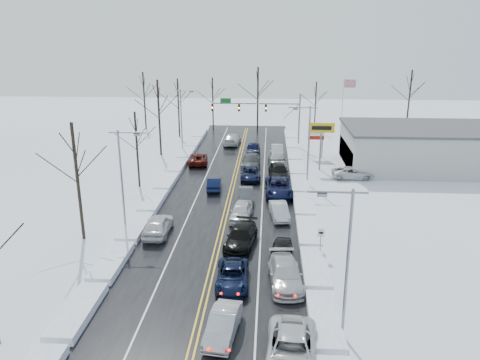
# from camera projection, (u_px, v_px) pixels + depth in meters

# --- Properties ---
(ground) EXTENTS (160.00, 160.00, 0.00)m
(ground) POSITION_uv_depth(u_px,v_px,m) (225.00, 215.00, 44.75)
(ground) COLOR white
(ground) RESTS_ON ground
(road_surface) EXTENTS (14.00, 84.00, 0.01)m
(road_surface) POSITION_uv_depth(u_px,v_px,m) (227.00, 208.00, 46.65)
(road_surface) COLOR black
(road_surface) RESTS_ON ground
(snow_bank_left) EXTENTS (1.87, 72.00, 0.56)m
(snow_bank_left) POSITION_uv_depth(u_px,v_px,m) (152.00, 206.00, 47.11)
(snow_bank_left) COLOR white
(snow_bank_left) RESTS_ON ground
(snow_bank_right) EXTENTS (1.87, 72.00, 0.56)m
(snow_bank_right) POSITION_uv_depth(u_px,v_px,m) (304.00, 209.00, 46.20)
(snow_bank_right) COLOR white
(snow_bank_right) RESTS_ON ground
(traffic_signal_mast) EXTENTS (13.28, 0.39, 8.00)m
(traffic_signal_mast) POSITION_uv_depth(u_px,v_px,m) (265.00, 111.00, 69.46)
(traffic_signal_mast) COLOR slate
(traffic_signal_mast) RESTS_ON ground
(tires_plus_sign) EXTENTS (3.20, 0.34, 6.00)m
(tires_plus_sign) POSITION_uv_depth(u_px,v_px,m) (321.00, 131.00, 57.79)
(tires_plus_sign) COLOR slate
(tires_plus_sign) RESTS_ON ground
(used_vehicles_sign) EXTENTS (2.20, 0.22, 4.65)m
(used_vehicles_sign) POSITION_uv_depth(u_px,v_px,m) (316.00, 134.00, 64.01)
(used_vehicles_sign) COLOR slate
(used_vehicles_sign) RESTS_ON ground
(speed_limit_sign) EXTENTS (0.55, 0.09, 2.35)m
(speed_limit_sign) POSITION_uv_depth(u_px,v_px,m) (321.00, 237.00, 36.16)
(speed_limit_sign) COLOR slate
(speed_limit_sign) RESTS_ON ground
(flagpole) EXTENTS (1.87, 1.20, 10.00)m
(flagpole) POSITION_uv_depth(u_px,v_px,m) (343.00, 106.00, 70.53)
(flagpole) COLOR silver
(flagpole) RESTS_ON ground
(dealership_building) EXTENTS (20.40, 12.40, 5.30)m
(dealership_building) POSITION_uv_depth(u_px,v_px,m) (425.00, 147.00, 59.60)
(dealership_building) COLOR #A2A29E
(dealership_building) RESTS_ON ground
(streetlight_se) EXTENTS (3.20, 0.25, 9.00)m
(streetlight_se) POSITION_uv_depth(u_px,v_px,m) (345.00, 253.00, 25.53)
(streetlight_se) COLOR slate
(streetlight_se) RESTS_ON ground
(streetlight_ne) EXTENTS (3.20, 0.25, 9.00)m
(streetlight_ne) POSITION_uv_depth(u_px,v_px,m) (307.00, 139.00, 52.13)
(streetlight_ne) COLOR slate
(streetlight_ne) RESTS_ON ground
(streetlight_sw) EXTENTS (3.20, 0.25, 9.00)m
(streetlight_sw) POSITION_uv_depth(u_px,v_px,m) (123.00, 173.00, 39.83)
(streetlight_sw) COLOR slate
(streetlight_sw) RESTS_ON ground
(streetlight_nw) EXTENTS (3.20, 0.25, 9.00)m
(streetlight_nw) POSITION_uv_depth(u_px,v_px,m) (183.00, 116.00, 66.43)
(streetlight_nw) COLOR slate
(streetlight_nw) RESTS_ON ground
(tree_left_b) EXTENTS (4.00, 4.00, 10.00)m
(tree_left_b) POSITION_uv_depth(u_px,v_px,m) (75.00, 159.00, 37.61)
(tree_left_b) COLOR #2D231C
(tree_left_b) RESTS_ON ground
(tree_left_c) EXTENTS (3.40, 3.40, 8.50)m
(tree_left_c) POSITION_uv_depth(u_px,v_px,m) (136.00, 135.00, 51.17)
(tree_left_c) COLOR #2D231C
(tree_left_c) RESTS_ON ground
(tree_left_d) EXTENTS (4.20, 4.20, 10.50)m
(tree_left_d) POSITION_uv_depth(u_px,v_px,m) (158.00, 103.00, 64.08)
(tree_left_d) COLOR #2D231C
(tree_left_d) RESTS_ON ground
(tree_left_e) EXTENTS (3.80, 3.80, 9.50)m
(tree_left_e) POSITION_uv_depth(u_px,v_px,m) (178.00, 96.00, 75.67)
(tree_left_e) COLOR #2D231C
(tree_left_e) RESTS_ON ground
(tree_far_a) EXTENTS (4.00, 4.00, 10.00)m
(tree_far_a) POSITION_uv_depth(u_px,v_px,m) (144.00, 89.00, 81.70)
(tree_far_a) COLOR #2D231C
(tree_far_a) RESTS_ON ground
(tree_far_b) EXTENTS (3.60, 3.60, 9.00)m
(tree_far_b) POSITION_uv_depth(u_px,v_px,m) (213.00, 93.00, 82.14)
(tree_far_b) COLOR #2D231C
(tree_far_b) RESTS_ON ground
(tree_far_c) EXTENTS (4.40, 4.40, 11.00)m
(tree_far_c) POSITION_uv_depth(u_px,v_px,m) (258.00, 87.00, 79.33)
(tree_far_c) COLOR #2D231C
(tree_far_c) RESTS_ON ground
(tree_far_d) EXTENTS (3.40, 3.40, 8.50)m
(tree_far_d) POSITION_uv_depth(u_px,v_px,m) (316.00, 97.00, 80.69)
(tree_far_d) COLOR #2D231C
(tree_far_d) RESTS_ON ground
(tree_far_e) EXTENTS (4.20, 4.20, 10.50)m
(tree_far_e) POSITION_uv_depth(u_px,v_px,m) (410.00, 89.00, 79.77)
(tree_far_e) COLOR #2D231C
(tree_far_e) RESTS_ON ground
(queued_car_1) EXTENTS (2.07, 4.57, 1.45)m
(queued_car_1) POSITION_uv_depth(u_px,v_px,m) (223.00, 335.00, 27.16)
(queued_car_1) COLOR #AAAEB3
(queued_car_1) RESTS_ON ground
(queued_car_2) EXTENTS (2.43, 4.94, 1.35)m
(queued_car_2) POSITION_uv_depth(u_px,v_px,m) (233.00, 284.00, 32.57)
(queued_car_2) COLOR black
(queued_car_2) RESTS_ON ground
(queued_car_3) EXTENTS (2.90, 5.62, 1.56)m
(queued_car_3) POSITION_uv_depth(u_px,v_px,m) (241.00, 245.00, 38.47)
(queued_car_3) COLOR black
(queued_car_3) RESTS_ON ground
(queued_car_4) EXTENTS (2.21, 4.70, 1.55)m
(queued_car_4) POSITION_uv_depth(u_px,v_px,m) (241.00, 219.00, 43.81)
(queued_car_4) COLOR silver
(queued_car_4) RESTS_ON ground
(queued_car_5) EXTENTS (1.88, 4.31, 1.38)m
(queued_car_5) POSITION_uv_depth(u_px,v_px,m) (246.00, 201.00, 48.38)
(queued_car_5) COLOR #404345
(queued_car_5) RESTS_ON ground
(queued_car_6) EXTENTS (2.48, 5.09, 1.39)m
(queued_car_6) POSITION_uv_depth(u_px,v_px,m) (250.00, 179.00, 55.56)
(queued_car_6) COLOR black
(queued_car_6) RESTS_ON ground
(queued_car_7) EXTENTS (2.46, 5.66, 1.62)m
(queued_car_7) POSITION_uv_depth(u_px,v_px,m) (251.00, 167.00, 60.41)
(queued_car_7) COLOR #3C3E40
(queued_car_7) RESTS_ON ground
(queued_car_8) EXTENTS (1.89, 4.69, 1.60)m
(queued_car_8) POSITION_uv_depth(u_px,v_px,m) (253.00, 154.00, 66.87)
(queued_car_8) COLOR black
(queued_car_8) RESTS_ON ground
(queued_car_11) EXTENTS (2.66, 5.57, 1.57)m
(queued_car_11) POSITION_uv_depth(u_px,v_px,m) (285.00, 284.00, 32.62)
(queued_car_11) COLOR #B9B9BB
(queued_car_11) RESTS_ON ground
(queued_car_12) EXTENTS (2.12, 4.15, 1.35)m
(queued_car_12) POSITION_uv_depth(u_px,v_px,m) (281.00, 259.00, 36.22)
(queued_car_12) COLOR black
(queued_car_12) RESTS_ON ground
(queued_car_13) EXTENTS (2.06, 4.45, 1.41)m
(queued_car_13) POSITION_uv_depth(u_px,v_px,m) (279.00, 218.00, 44.16)
(queued_car_13) COLOR #B1B3B9
(queued_car_13) RESTS_ON ground
(queued_car_14) EXTENTS (3.03, 6.25, 1.71)m
(queued_car_14) POSITION_uv_depth(u_px,v_px,m) (278.00, 195.00, 50.32)
(queued_car_14) COLOR black
(queued_car_14) RESTS_ON ground
(queued_car_15) EXTENTS (2.66, 5.88, 1.67)m
(queued_car_15) POSITION_uv_depth(u_px,v_px,m) (279.00, 179.00, 55.74)
(queued_car_15) COLOR black
(queued_car_15) RESTS_ON ground
(queued_car_16) EXTENTS (2.37, 5.13, 1.70)m
(queued_car_16) POSITION_uv_depth(u_px,v_px,m) (276.00, 164.00, 61.96)
(queued_car_16) COLOR silver
(queued_car_16) RESTS_ON ground
(queued_car_17) EXTENTS (1.69, 4.61, 1.51)m
(queued_car_17) POSITION_uv_depth(u_px,v_px,m) (277.00, 156.00, 65.94)
(queued_car_17) COLOR #BABABC
(queued_car_17) RESTS_ON ground
(oncoming_car_0) EXTENTS (1.77, 4.32, 1.39)m
(oncoming_car_0) POSITION_uv_depth(u_px,v_px,m) (214.00, 189.00, 51.98)
(oncoming_car_0) COLOR black
(oncoming_car_0) RESTS_ON ground
(oncoming_car_1) EXTENTS (2.94, 5.39, 1.43)m
(oncoming_car_1) POSITION_uv_depth(u_px,v_px,m) (198.00, 164.00, 61.93)
(oncoming_car_1) COLOR #4C0F0A
(oncoming_car_1) RESTS_ON ground
(oncoming_car_2) EXTENTS (2.68, 5.80, 1.64)m
(oncoming_car_2) POSITION_uv_depth(u_px,v_px,m) (232.00, 144.00, 72.49)
(oncoming_car_2) COLOR silver
(oncoming_car_2) RESTS_ON ground
(oncoming_car_3) EXTENTS (2.03, 5.00, 1.70)m
(oncoming_car_3) POSITION_uv_depth(u_px,v_px,m) (159.00, 234.00, 40.63)
(oncoming_car_3) COLOR silver
(oncoming_car_3) RESTS_ON ground
(parked_car_0) EXTENTS (5.05, 2.45, 1.38)m
(parked_car_0) POSITION_uv_depth(u_px,v_px,m) (353.00, 178.00, 55.84)
(parked_car_0) COLOR silver
(parked_car_0) RESTS_ON ground
(parked_car_1) EXTENTS (2.35, 5.16, 1.47)m
(parked_car_1) POSITION_uv_depth(u_px,v_px,m) (370.00, 167.00, 60.33)
(parked_car_1) COLOR black
(parked_car_1) RESTS_ON ground
(parked_car_2) EXTENTS (2.09, 4.16, 1.36)m
(parked_car_2) POSITION_uv_depth(u_px,v_px,m) (349.00, 160.00, 63.74)
(parked_car_2) COLOR black
(parked_car_2) RESTS_ON ground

